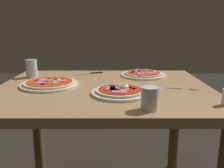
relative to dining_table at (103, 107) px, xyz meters
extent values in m
cube|color=#9E754C|center=(0.00, 0.00, 0.10)|extent=(1.10, 0.89, 0.04)
cylinder|color=brown|center=(-0.49, 0.38, -0.27)|extent=(0.07, 0.07, 0.70)
cylinder|color=brown|center=(0.49, 0.38, -0.27)|extent=(0.07, 0.07, 0.70)
cylinder|color=white|center=(0.08, -0.14, 0.12)|extent=(0.27, 0.27, 0.01)
cylinder|color=#E5C17F|center=(0.08, -0.14, 0.13)|extent=(0.23, 0.23, 0.01)
cylinder|color=#B72D19|center=(0.08, -0.14, 0.14)|extent=(0.20, 0.20, 0.00)
torus|color=black|center=(0.05, -0.12, 0.14)|extent=(0.02, 0.02, 0.00)
torus|color=black|center=(0.07, -0.10, 0.14)|extent=(0.02, 0.02, 0.00)
torus|color=black|center=(0.14, -0.14, 0.14)|extent=(0.02, 0.02, 0.00)
torus|color=black|center=(0.13, -0.13, 0.14)|extent=(0.02, 0.02, 0.00)
torus|color=black|center=(0.09, -0.13, 0.14)|extent=(0.02, 0.02, 0.00)
cube|color=#C65B66|center=(0.04, -0.13, 0.14)|extent=(0.05, 0.10, 0.00)
cube|color=#D16B70|center=(0.08, -0.19, 0.14)|extent=(0.07, 0.08, 0.00)
cube|color=#D16B70|center=(0.06, -0.14, 0.14)|extent=(0.06, 0.07, 0.00)
cube|color=#D16B70|center=(0.08, -0.08, 0.14)|extent=(0.09, 0.04, 0.00)
cylinder|color=beige|center=(0.08, -0.16, 0.14)|extent=(0.02, 0.02, 0.00)
cylinder|color=beige|center=(0.09, -0.13, 0.14)|extent=(0.03, 0.03, 0.00)
cylinder|color=beige|center=(0.11, -0.15, 0.14)|extent=(0.03, 0.03, 0.00)
ellipsoid|color=white|center=(0.10, -0.14, 0.15)|extent=(0.04, 0.03, 0.02)
cylinder|color=yellow|center=(0.10, -0.14, 0.16)|extent=(0.02, 0.02, 0.00)
cylinder|color=white|center=(0.24, 0.26, 0.12)|extent=(0.28, 0.28, 0.01)
cylinder|color=#E5C17F|center=(0.24, 0.26, 0.13)|extent=(0.23, 0.23, 0.01)
cylinder|color=red|center=(0.24, 0.26, 0.14)|extent=(0.20, 0.20, 0.00)
torus|color=black|center=(0.17, 0.25, 0.14)|extent=(0.02, 0.02, 0.00)
torus|color=black|center=(0.21, 0.29, 0.14)|extent=(0.02, 0.02, 0.00)
torus|color=black|center=(0.18, 0.28, 0.14)|extent=(0.02, 0.02, 0.00)
cube|color=#C65B66|center=(0.22, 0.20, 0.14)|extent=(0.05, 0.08, 0.00)
cube|color=#C65B66|center=(0.28, 0.22, 0.14)|extent=(0.07, 0.07, 0.00)
cylinder|color=beige|center=(0.27, 0.32, 0.14)|extent=(0.02, 0.02, 0.00)
cylinder|color=beige|center=(0.31, 0.27, 0.14)|extent=(0.02, 0.02, 0.00)
cylinder|color=beige|center=(0.19, 0.27, 0.14)|extent=(0.02, 0.02, 0.00)
cylinder|color=beige|center=(0.21, 0.32, 0.14)|extent=(0.02, 0.02, 0.00)
cylinder|color=white|center=(-0.28, 0.01, 0.12)|extent=(0.30, 0.30, 0.01)
cylinder|color=#E5C17F|center=(-0.28, 0.01, 0.13)|extent=(0.27, 0.27, 0.01)
cylinder|color=red|center=(-0.28, 0.01, 0.14)|extent=(0.24, 0.24, 0.00)
torus|color=black|center=(-0.30, -0.06, 0.14)|extent=(0.02, 0.02, 0.00)
torus|color=black|center=(-0.30, 0.05, 0.14)|extent=(0.02, 0.02, 0.00)
torus|color=black|center=(-0.26, 0.04, 0.14)|extent=(0.02, 0.02, 0.00)
torus|color=black|center=(-0.22, 0.05, 0.14)|extent=(0.02, 0.02, 0.00)
torus|color=black|center=(-0.35, 0.02, 0.14)|extent=(0.02, 0.02, 0.00)
cube|color=#D16B70|center=(-0.31, -0.03, 0.14)|extent=(0.08, 0.07, 0.00)
cube|color=#D16B70|center=(-0.31, 0.03, 0.14)|extent=(0.09, 0.08, 0.00)
cube|color=#D16B70|center=(-0.23, 0.01, 0.14)|extent=(0.09, 0.08, 0.00)
cylinder|color=beige|center=(-0.24, 0.04, 0.14)|extent=(0.02, 0.02, 0.00)
cylinder|color=beige|center=(-0.25, -0.04, 0.14)|extent=(0.02, 0.02, 0.00)
cylinder|color=beige|center=(-0.32, 0.04, 0.14)|extent=(0.02, 0.02, 0.00)
cylinder|color=silver|center=(-0.44, 0.22, 0.17)|extent=(0.07, 0.07, 0.11)
cylinder|color=silver|center=(-0.44, 0.22, 0.15)|extent=(0.06, 0.06, 0.07)
cylinder|color=silver|center=(0.18, -0.36, 0.16)|extent=(0.07, 0.07, 0.09)
cylinder|color=silver|center=(0.18, -0.36, 0.13)|extent=(0.06, 0.06, 0.03)
cube|color=silver|center=(0.36, -0.04, 0.12)|extent=(0.08, 0.03, 0.00)
cube|color=silver|center=(0.45, -0.08, 0.12)|extent=(0.04, 0.01, 0.00)
cube|color=silver|center=(0.45, -0.07, 0.12)|extent=(0.04, 0.01, 0.00)
cube|color=silver|center=(0.45, -0.07, 0.12)|extent=(0.04, 0.01, 0.00)
cube|color=silver|center=(0.45, -0.06, 0.12)|extent=(0.04, 0.01, 0.00)
cube|color=silver|center=(-0.15, 0.31, 0.12)|extent=(0.11, 0.07, 0.00)
cube|color=black|center=(-0.06, 0.35, 0.12)|extent=(0.09, 0.06, 0.01)
cylinder|color=white|center=(0.49, -0.30, 0.14)|extent=(0.03, 0.03, 0.05)
camera|label=1|loc=(0.04, -1.22, 0.43)|focal=38.69mm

